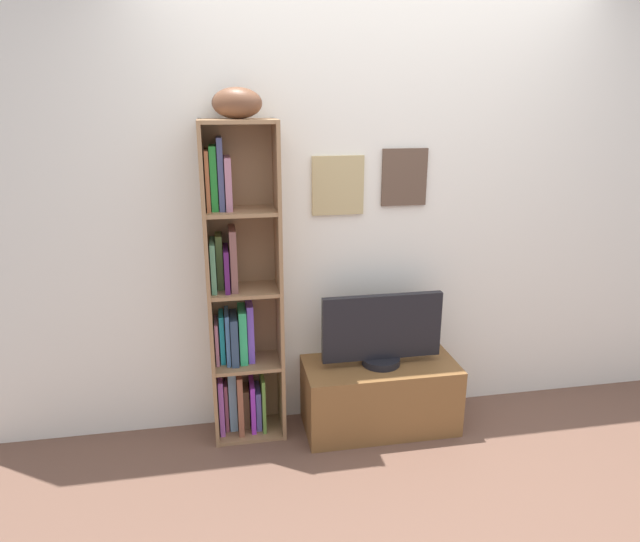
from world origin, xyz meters
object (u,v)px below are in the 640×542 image
Objects in this scene: football at (237,103)px; tv_stand at (380,395)px; television at (382,331)px; bookshelf at (238,303)px.

tv_stand is at bearing -5.88° from football.
bookshelf is at bearing 172.42° from television.
bookshelf is 2.00× the size of tv_stand.
football is at bearing -39.08° from bookshelf.
bookshelf is at bearing 172.34° from tv_stand.
television reaches higher than tv_stand.
bookshelf is at bearing 140.92° from football.
bookshelf is 2.57× the size of television.
television is (0.76, -0.08, -1.24)m from football.
tv_stand is 1.28× the size of television.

